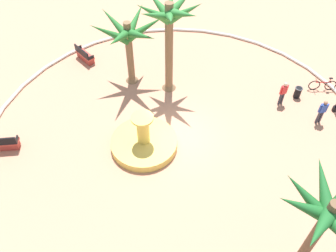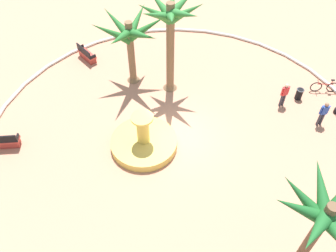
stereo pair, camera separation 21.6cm
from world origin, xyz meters
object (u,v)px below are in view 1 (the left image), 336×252
fountain (144,142)px  bench_west (85,56)px  trash_bin (298,92)px  person_cyclist_helmet (322,111)px  palm_tree_near_fountain (128,36)px  bench_east (4,144)px  palm_tree_by_curb (327,218)px  bicycle_by_lamppost (323,85)px  palm_tree_mid_plaza (169,23)px  person_cyclist_photo (283,92)px

fountain → bench_west: fountain is taller
trash_bin → person_cyclist_helmet: (-1.99, 1.02, 0.54)m
palm_tree_near_fountain → person_cyclist_helmet: 11.66m
palm_tree_near_fountain → bench_east: 8.99m
person_cyclist_helmet → palm_tree_by_curb: bearing=113.1°
trash_bin → bicycle_by_lamppost: bicycle_by_lamppost is taller
bench_east → trash_bin: bench_east is taller
palm_tree_near_fountain → bench_west: (3.85, 0.86, -2.94)m
palm_tree_by_curb → bicycle_by_lamppost: bearing=-66.4°
palm_tree_mid_plaza → bicycle_by_lamppost: (-6.81, -6.57, -4.19)m
fountain → person_cyclist_helmet: size_ratio=2.15×
palm_tree_by_curb → bench_east: palm_tree_by_curb is taller
bicycle_by_lamppost → person_cyclist_photo: size_ratio=0.78×
fountain → palm_tree_by_curb: (-9.16, -0.03, 3.87)m
person_cyclist_photo → palm_tree_near_fountain: bearing=31.5°
fountain → trash_bin: bearing=-112.0°
person_cyclist_helmet → trash_bin: bearing=-27.3°
bicycle_by_lamppost → person_cyclist_helmet: person_cyclist_helmet is taller
person_cyclist_helmet → bench_west: bearing=22.7°
fountain → person_cyclist_helmet: bearing=-124.9°
palm_tree_near_fountain → bicycle_by_lamppost: size_ratio=3.64×
palm_tree_mid_plaza → person_cyclist_helmet: (-8.07, -3.88, -3.65)m
bench_east → bench_west: bearing=-66.5°
person_cyclist_helmet → person_cyclist_photo: person_cyclist_helmet is taller
person_cyclist_helmet → palm_tree_near_fountain: bearing=26.2°
fountain → trash_bin: fountain is taller
trash_bin → person_cyclist_photo: person_cyclist_photo is taller
palm_tree_mid_plaza → person_cyclist_photo: size_ratio=3.66×
palm_tree_mid_plaza → person_cyclist_photo: palm_tree_mid_plaza is taller
trash_bin → bicycle_by_lamppost: 1.82m
bench_west → palm_tree_mid_plaza: bearing=-161.5°
person_cyclist_helmet → person_cyclist_photo: 2.38m
palm_tree_near_fountain → person_cyclist_photo: (-7.88, -4.83, -2.37)m
palm_tree_by_curb → bicycle_by_lamppost: 12.41m
palm_tree_mid_plaza → bench_west: (6.03, 2.02, -4.22)m
palm_tree_by_curb → person_cyclist_photo: size_ratio=3.24×
palm_tree_mid_plaza → person_cyclist_photo: bearing=-147.2°
fountain → palm_tree_mid_plaza: size_ratio=0.59×
bicycle_by_lamppost → person_cyclist_helmet: (-1.26, 2.70, 0.54)m
palm_tree_by_curb → trash_bin: size_ratio=7.26×
person_cyclist_helmet → fountain: bearing=55.1°
bench_west → fountain: bearing=165.0°
bench_east → bicycle_by_lamppost: (-9.53, -16.21, 0.04)m
palm_tree_by_curb → bench_west: size_ratio=3.27×
palm_tree_mid_plaza → trash_bin: size_ratio=8.21×
bicycle_by_lamppost → fountain: bearing=67.8°
palm_tree_mid_plaza → trash_bin: palm_tree_mid_plaza is taller
bicycle_by_lamppost → person_cyclist_photo: bearing=69.1°
trash_bin → person_cyclist_photo: 1.39m
bench_west → palm_tree_near_fountain: bearing=-167.4°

